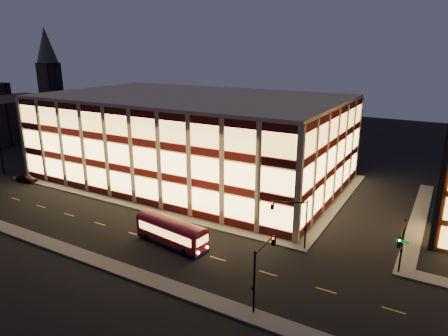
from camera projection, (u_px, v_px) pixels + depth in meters
The scene contains 13 objects.
ground at pixel (142, 211), 56.25m from camera, with size 200.00×200.00×0.00m, color black.
sidewalk_office_south at pixel (131, 205), 58.49m from camera, with size 54.00×2.00×0.15m, color #514F4C.
sidewalk_office_east at pixel (337, 202), 59.29m from camera, with size 2.00×30.00×0.15m, color #514F4C.
sidewalk_tower_west at pixel (419, 217), 54.02m from camera, with size 2.00×30.00×0.15m, color #514F4C.
sidewalk_near at pixel (66, 249), 45.44m from camera, with size 100.00×2.00×0.15m, color #514F4C.
office_building at pixel (192, 137), 69.58m from camera, with size 50.45×30.45×14.50m.
church_tower at pixel (52, 94), 120.38m from camera, with size 5.00×5.00×18.00m, color #2D2621.
church_spire at pixel (46, 45), 116.36m from camera, with size 6.00×6.00×10.00m, color #4C473F.
traffic_signal_far at pixel (294, 215), 44.61m from camera, with size 3.79×1.87×6.00m.
traffic_signal_right at pixel (401, 242), 38.49m from camera, with size 1.20×4.37×6.00m.
traffic_signal_near at pixel (262, 263), 34.65m from camera, with size 0.32×4.45×6.00m.
trolley_bus at pixel (171, 231), 46.24m from camera, with size 9.74×3.66×3.22m.
parked_car_0 at pixel (27, 178), 68.58m from camera, with size 1.59×3.96×1.35m, color black.
Camera 1 is at (36.07, -39.34, 22.03)m, focal length 32.00 mm.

